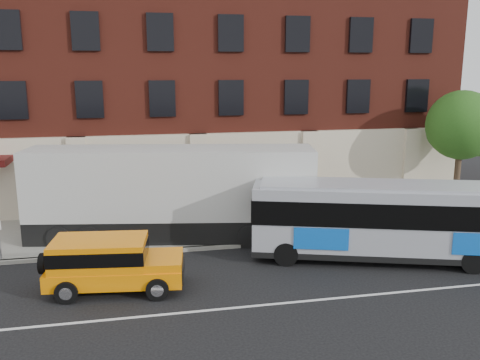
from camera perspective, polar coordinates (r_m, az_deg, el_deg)
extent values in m
plane|color=black|center=(16.28, 0.91, -14.74)|extent=(120.00, 120.00, 0.00)
cube|color=gray|center=(24.48, -3.73, -5.15)|extent=(60.00, 6.00, 0.15)
cube|color=gray|center=(21.67, -2.60, -7.48)|extent=(60.00, 0.25, 0.15)
cube|color=silver|center=(16.71, 0.52, -13.96)|extent=(60.00, 0.12, 0.01)
cube|color=maroon|center=(31.31, -6.04, 12.66)|extent=(30.00, 10.00, 15.00)
cube|color=#C3B39B|center=(26.71, -4.65, 0.90)|extent=(30.00, 0.35, 4.00)
cube|color=#C3B39B|center=(26.57, -17.57, 0.30)|extent=(0.90, 0.55, 4.00)
cube|color=#C3B39B|center=(26.61, -4.62, 0.86)|extent=(0.90, 0.55, 4.00)
cube|color=#C3B39B|center=(27.98, 7.66, 1.35)|extent=(0.90, 0.55, 4.00)
cube|color=#C3B39B|center=(30.48, 18.37, 1.73)|extent=(0.90, 0.55, 4.00)
cube|color=black|center=(26.69, -24.00, 8.12)|extent=(1.30, 0.20, 1.80)
cube|color=black|center=(26.19, -16.42, 8.61)|extent=(1.30, 0.20, 1.80)
cube|color=black|center=(26.15, -8.67, 8.96)|extent=(1.30, 0.20, 1.80)
cube|color=black|center=(26.57, -1.02, 9.15)|extent=(1.30, 0.20, 1.80)
cube|color=black|center=(27.44, 6.27, 9.18)|extent=(1.30, 0.20, 1.80)
cube|color=black|center=(28.71, 13.02, 9.07)|extent=(1.30, 0.20, 1.80)
cube|color=black|center=(30.34, 19.11, 8.87)|extent=(1.30, 0.20, 1.80)
cube|color=black|center=(26.71, -24.61, 14.97)|extent=(1.30, 0.20, 1.80)
cube|color=black|center=(26.21, -16.86, 15.60)|extent=(1.30, 0.20, 1.80)
cube|color=black|center=(26.17, -8.90, 15.97)|extent=(1.30, 0.20, 1.80)
cube|color=black|center=(26.59, -1.05, 16.05)|extent=(1.30, 0.20, 1.80)
cube|color=black|center=(27.46, 6.43, 15.86)|extent=(1.30, 0.20, 1.80)
cube|color=black|center=(28.73, 13.33, 15.45)|extent=(1.30, 0.20, 1.80)
cube|color=black|center=(30.35, 19.54, 14.90)|extent=(1.30, 0.20, 1.80)
cube|color=black|center=(26.56, -14.29, -0.39)|extent=(2.60, 0.15, 2.80)
cube|color=black|center=(26.95, -1.45, 0.17)|extent=(2.60, 0.15, 2.80)
cube|color=black|center=(28.61, 10.46, 0.68)|extent=(2.60, 0.15, 2.80)
cylinder|color=#37291B|center=(29.51, 23.00, 0.05)|extent=(0.32, 0.32, 3.00)
sphere|color=#1C4714|center=(29.09, 23.47, 5.65)|extent=(3.60, 3.60, 3.60)
sphere|color=#1C4714|center=(29.23, 24.96, 4.55)|extent=(2.20, 2.20, 2.20)
sphere|color=#1C4714|center=(29.12, 21.99, 4.98)|extent=(2.00, 2.00, 2.00)
cube|color=#989AA2|center=(20.86, 17.15, -4.27)|extent=(11.35, 5.67, 2.65)
cube|color=black|center=(21.23, 16.94, -7.46)|extent=(11.41, 5.73, 0.23)
cube|color=#989AA2|center=(20.52, 17.39, -0.58)|extent=(10.73, 5.23, 0.11)
cube|color=black|center=(20.74, 17.22, -3.09)|extent=(11.44, 5.76, 0.93)
cube|color=blue|center=(19.51, 9.03, -6.51)|extent=(1.96, 0.67, 0.84)
cube|color=blue|center=(22.79, 23.45, -4.64)|extent=(1.96, 0.67, 0.84)
cylinder|color=black|center=(19.85, 5.14, -8.21)|extent=(0.97, 0.55, 0.93)
cylinder|color=black|center=(21.83, 5.26, -6.29)|extent=(0.97, 0.55, 0.93)
cylinder|color=black|center=(20.92, 24.57, -8.23)|extent=(0.97, 0.55, 0.93)
cylinder|color=black|center=(22.81, 22.95, -6.42)|extent=(0.97, 0.55, 0.93)
cube|color=orange|center=(18.15, -13.63, -10.04)|extent=(4.68, 2.41, 0.56)
cube|color=orange|center=(17.98, -15.38, -7.81)|extent=(3.29, 2.20, 0.93)
cube|color=black|center=(17.96, -15.39, -7.67)|extent=(3.33, 2.24, 0.47)
cube|color=orange|center=(17.82, -8.73, -8.81)|extent=(1.61, 1.94, 0.28)
cube|color=black|center=(17.91, -6.36, -9.90)|extent=(0.24, 1.49, 0.51)
cylinder|color=black|center=(18.53, -21.07, -8.67)|extent=(0.29, 0.73, 0.71)
cylinder|color=black|center=(17.23, -9.19, -11.93)|extent=(0.77, 0.35, 0.75)
cylinder|color=silver|center=(17.23, -9.19, -11.93)|extent=(0.44, 0.33, 0.41)
cylinder|color=black|center=(18.91, -8.76, -9.66)|extent=(0.77, 0.35, 0.75)
cylinder|color=silver|center=(18.91, -8.76, -9.66)|extent=(0.44, 0.33, 0.41)
cylinder|color=black|center=(17.71, -18.78, -11.77)|extent=(0.77, 0.35, 0.75)
cylinder|color=silver|center=(17.71, -18.78, -11.77)|extent=(0.44, 0.33, 0.41)
cylinder|color=black|center=(19.35, -17.47, -9.59)|extent=(0.77, 0.35, 0.75)
cylinder|color=silver|center=(19.35, -17.47, -9.59)|extent=(0.44, 0.33, 0.41)
cube|color=black|center=(22.84, -7.54, -5.25)|extent=(12.49, 4.54, 1.12)
cube|color=beige|center=(22.32, -7.69, -0.24)|extent=(12.50, 4.58, 2.96)
cylinder|color=black|center=(22.70, -19.52, -6.11)|extent=(1.06, 0.46, 1.02)
cylinder|color=black|center=(24.84, -17.90, -4.43)|extent=(1.06, 0.46, 1.02)
cylinder|color=black|center=(22.36, -16.51, -6.19)|extent=(1.06, 0.46, 1.02)
cylinder|color=black|center=(24.53, -15.14, -4.47)|extent=(1.06, 0.46, 1.02)
cylinder|color=black|center=(21.65, 1.12, -6.27)|extent=(1.06, 0.46, 1.02)
cylinder|color=black|center=(23.88, 0.84, -4.48)|extent=(1.06, 0.46, 1.02)
cylinder|color=black|center=(21.74, 4.36, -6.22)|extent=(1.06, 0.46, 1.02)
cylinder|color=black|center=(23.97, 3.77, -4.45)|extent=(1.06, 0.46, 1.02)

